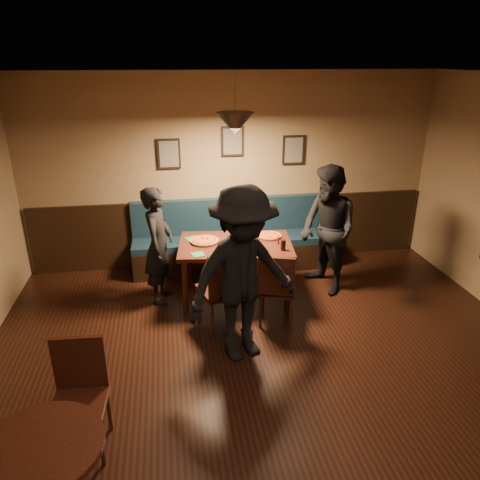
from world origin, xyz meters
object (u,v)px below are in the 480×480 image
(chair_near_left, at_px, (221,288))
(diner_left, at_px, (159,246))
(diner_right, at_px, (328,231))
(tabasco_bottle, at_px, (278,240))
(diner_front, at_px, (243,276))
(chair_near_right, at_px, (277,287))
(dining_table, at_px, (236,271))
(cafe_chair_far, at_px, (78,402))
(soda_glass, at_px, (283,245))
(booth_bench, at_px, (236,237))

(chair_near_left, relative_size, diner_left, 0.68)
(diner_right, height_order, tabasco_bottle, diner_right)
(diner_left, xyz_separation_m, diner_front, (0.84, -1.35, 0.17))
(chair_near_right, relative_size, diner_right, 0.54)
(chair_near_left, xyz_separation_m, diner_right, (1.51, 0.72, 0.34))
(dining_table, distance_m, chair_near_right, 0.77)
(dining_table, distance_m, cafe_chair_far, 2.78)
(chair_near_right, xyz_separation_m, diner_left, (-1.35, 0.77, 0.30))
(chair_near_left, height_order, tabasco_bottle, chair_near_left)
(chair_near_left, bearing_deg, chair_near_right, -14.71)
(chair_near_right, relative_size, soda_glass, 6.92)
(soda_glass, xyz_separation_m, tabasco_bottle, (-0.01, 0.20, -0.01))
(soda_glass, bearing_deg, diner_front, -125.04)
(booth_bench, xyz_separation_m, diner_front, (-0.26, -2.13, 0.43))
(diner_right, bearing_deg, cafe_chair_far, -67.72)
(chair_near_left, bearing_deg, dining_table, 50.59)
(booth_bench, height_order, diner_right, diner_right)
(chair_near_left, bearing_deg, tabasco_bottle, 18.94)
(diner_right, relative_size, cafe_chair_far, 1.82)
(chair_near_right, xyz_separation_m, soda_glass, (0.16, 0.36, 0.37))
(tabasco_bottle, relative_size, cafe_chair_far, 0.12)
(diner_right, relative_size, soda_glass, 12.93)
(booth_bench, distance_m, soda_glass, 1.30)
(booth_bench, xyz_separation_m, diner_right, (1.09, -0.87, 0.35))
(cafe_chair_far, bearing_deg, chair_near_left, -126.22)
(diner_right, distance_m, cafe_chair_far, 3.66)
(diner_left, bearing_deg, chair_near_right, -104.64)
(chair_near_left, xyz_separation_m, chair_near_right, (0.67, 0.03, -0.06))
(dining_table, bearing_deg, cafe_chair_far, -118.12)
(diner_left, height_order, diner_right, diner_right)
(chair_near_left, distance_m, chair_near_right, 0.67)
(chair_near_left, bearing_deg, cafe_chair_far, -146.96)
(dining_table, xyz_separation_m, tabasco_bottle, (0.53, -0.10, 0.44))
(diner_left, bearing_deg, chair_near_left, -124.55)
(tabasco_bottle, bearing_deg, chair_near_left, -143.70)
(dining_table, height_order, soda_glass, soda_glass)
(cafe_chair_far, bearing_deg, diner_right, -137.40)
(dining_table, distance_m, soda_glass, 0.76)
(chair_near_right, distance_m, diner_left, 1.58)
(chair_near_right, relative_size, cafe_chair_far, 0.98)
(diner_left, distance_m, diner_front, 1.60)
(diner_left, bearing_deg, soda_glass, -90.03)
(diner_front, relative_size, cafe_chair_far, 1.98)
(booth_bench, height_order, diner_left, diner_left)
(diner_left, distance_m, tabasco_bottle, 1.51)
(booth_bench, relative_size, diner_front, 1.62)
(booth_bench, bearing_deg, diner_left, -144.60)
(chair_near_right, bearing_deg, chair_near_left, -160.08)
(diner_left, relative_size, soda_glass, 11.44)
(chair_near_left, bearing_deg, soda_glass, 8.25)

